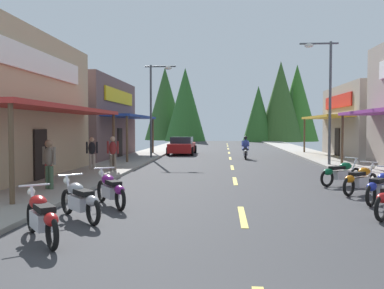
{
  "coord_description": "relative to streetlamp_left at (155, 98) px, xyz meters",
  "views": [
    {
      "loc": [
        -0.47,
        -2.37,
        2.2
      ],
      "look_at": [
        -2.76,
        27.34,
        0.91
      ],
      "focal_mm": 38.4,
      "sensor_mm": 36.0,
      "label": 1
    }
  ],
  "objects": [
    {
      "name": "ground",
      "position": [
        5.05,
        -1.95,
        -4.16
      ],
      "size": [
        9.92,
        76.13,
        0.1
      ],
      "primitive_type": "cube",
      "color": "#38383A"
    },
    {
      "name": "sidewalk_left",
      "position": [
        -1.29,
        -1.95,
        -4.05
      ],
      "size": [
        2.77,
        76.13,
        0.12
      ],
      "primitive_type": "cube",
      "color": "gray",
      "rests_on": "ground"
    },
    {
      "name": "sidewalk_right",
      "position": [
        11.39,
        -1.95,
        -4.05
      ],
      "size": [
        2.77,
        76.13,
        0.12
      ],
      "primitive_type": "cube",
      "color": "#9E9991",
      "rests_on": "ground"
    },
    {
      "name": "centerline_dashes",
      "position": [
        5.05,
        1.07,
        -4.1
      ],
      "size": [
        0.16,
        50.36,
        0.01
      ],
      "color": "#E0C64C",
      "rests_on": "ground"
    },
    {
      "name": "storefront_left_far",
      "position": [
        -6.16,
        0.74,
        -1.37
      ],
      "size": [
        8.84,
        10.26,
        5.48
      ],
      "color": "brown",
      "rests_on": "ground"
    },
    {
      "name": "storefront_right_far",
      "position": [
        15.93,
        2.78,
        -1.54
      ],
      "size": [
        8.19,
        9.23,
        5.13
      ],
      "color": "gray",
      "rests_on": "ground"
    },
    {
      "name": "streetlamp_left",
      "position": [
        0.0,
        0.0,
        0.0
      ],
      "size": [
        2.09,
        0.3,
        6.33
      ],
      "color": "#474C51",
      "rests_on": "ground"
    },
    {
      "name": "streetlamp_right",
      "position": [
        10.12,
        -4.3,
        0.29
      ],
      "size": [
        2.09,
        0.3,
        6.85
      ],
      "color": "#474C51",
      "rests_on": "ground"
    },
    {
      "name": "motorcycle_parked_right_3",
      "position": [
        9.08,
        -15.33,
        -3.62
      ],
      "size": [
        1.45,
        1.71,
        1.04
      ],
      "rotation": [
        0.0,
        0.0,
        0.87
      ],
      "color": "black",
      "rests_on": "ground"
    },
    {
      "name": "motorcycle_parked_right_4",
      "position": [
        9.04,
        -13.72,
        -3.62
      ],
      "size": [
        1.61,
        1.56,
        1.04
      ],
      "rotation": [
        0.0,
        0.0,
        0.77
      ],
      "color": "black",
      "rests_on": "ground"
    },
    {
      "name": "motorcycle_parked_right_5",
      "position": [
        8.96,
        -11.79,
        -3.62
      ],
      "size": [
        1.86,
        1.24,
        1.04
      ],
      "rotation": [
        0.0,
        0.0,
        0.57
      ],
      "color": "black",
      "rests_on": "ground"
    },
    {
      "name": "motorcycle_parked_left_0",
      "position": [
        1.11,
        -19.87,
        -3.62
      ],
      "size": [
        1.41,
        1.74,
        1.04
      ],
      "rotation": [
        0.0,
        0.0,
        2.24
      ],
      "color": "black",
      "rests_on": "ground"
    },
    {
      "name": "motorcycle_parked_left_1",
      "position": [
        1.22,
        -18.06,
        -3.62
      ],
      "size": [
        1.53,
        1.64,
        1.04
      ],
      "rotation": [
        0.0,
        0.0,
        2.32
      ],
      "color": "black",
      "rests_on": "ground"
    },
    {
      "name": "motorcycle_parked_left_2",
      "position": [
        1.49,
        -16.38,
        -3.62
      ],
      "size": [
        1.31,
        1.81,
        1.04
      ],
      "rotation": [
        0.0,
        0.0,
        2.18
      ],
      "color": "black",
      "rests_on": "ground"
    },
    {
      "name": "rider_cruising_lead",
      "position": [
        6.07,
        0.64,
        -3.45
      ],
      "size": [
        0.6,
        2.14,
        1.57
      ],
      "rotation": [
        0.0,
        0.0,
        1.55
      ],
      "color": "black",
      "rests_on": "ground"
    },
    {
      "name": "pedestrian_by_shop",
      "position": [
        -0.69,
        -8.18,
        -3.1
      ],
      "size": [
        0.57,
        0.27,
        1.74
      ],
      "rotation": [
        0.0,
        0.0,
        1.61
      ],
      "color": "#726659",
      "rests_on": "ground"
    },
    {
      "name": "pedestrian_browsing",
      "position": [
        -1.87,
        -7.72,
        -3.13
      ],
      "size": [
        0.56,
        0.34,
        1.69
      ],
      "rotation": [
        0.0,
        0.0,
        1.82
      ],
      "color": "#B2A599",
      "rests_on": "ground"
    },
    {
      "name": "pedestrian_waiting",
      "position": [
        -1.84,
        -12.83,
        -3.13
      ],
      "size": [
        0.35,
        0.55,
        1.68
      ],
      "rotation": [
        0.0,
        0.0,
        6.02
      ],
      "color": "maroon",
      "rests_on": "ground"
    },
    {
      "name": "pedestrian_strolling",
      "position": [
        -1.22,
        -14.18,
        -3.08
      ],
      "size": [
        0.53,
        0.38,
        1.77
      ],
      "rotation": [
        0.0,
        0.0,
        4.32
      ],
      "color": "#3F593F",
      "rests_on": "ground"
    },
    {
      "name": "parked_car_curbside",
      "position": [
        1.29,
        5.02,
        -3.42
      ],
      "size": [
        2.1,
        4.32,
        1.4
      ],
      "rotation": [
        0.0,
        0.0,
        1.56
      ],
      "color": "#B21919",
      "rests_on": "ground"
    },
    {
      "name": "treeline_backdrop",
      "position": [
        6.53,
        36.87,
        1.54
      ],
      "size": [
        27.69,
        13.02,
        12.18
      ],
      "color": "#2B5B23",
      "rests_on": "ground"
    }
  ]
}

